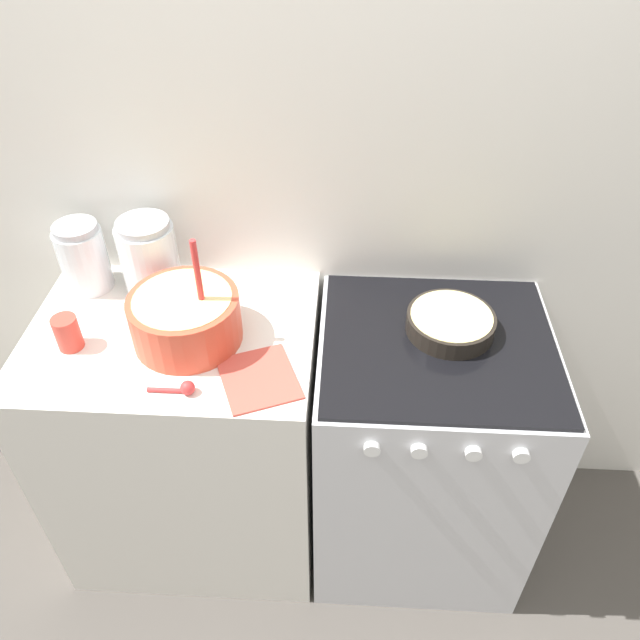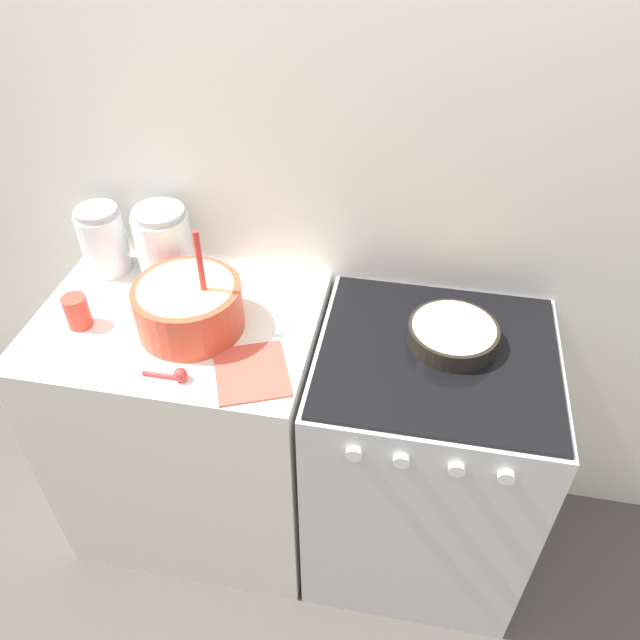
# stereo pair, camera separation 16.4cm
# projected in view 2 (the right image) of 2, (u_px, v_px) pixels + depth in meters

# --- Properties ---
(ground_plane) EXTENTS (12.00, 12.00, 0.00)m
(ground_plane) POSITION_uv_depth(u_px,v_px,m) (297.00, 600.00, 2.03)
(ground_plane) COLOR #4C4742
(wall_back) EXTENTS (4.56, 0.05, 2.40)m
(wall_back) POSITION_uv_depth(u_px,v_px,m) (335.00, 180.00, 1.71)
(wall_back) COLOR white
(wall_back) RESTS_ON ground_plane
(countertop_cabinet) EXTENTS (0.78, 0.58, 0.90)m
(countertop_cabinet) POSITION_uv_depth(u_px,v_px,m) (196.00, 425.00, 2.01)
(countertop_cabinet) COLOR silver
(countertop_cabinet) RESTS_ON ground_plane
(stove) EXTENTS (0.64, 0.60, 0.90)m
(stove) POSITION_uv_depth(u_px,v_px,m) (421.00, 459.00, 1.91)
(stove) COLOR silver
(stove) RESTS_ON ground_plane
(mixing_bowl) EXTENTS (0.29, 0.29, 0.31)m
(mixing_bowl) POSITION_uv_depth(u_px,v_px,m) (189.00, 305.00, 1.65)
(mixing_bowl) COLOR #D84C33
(mixing_bowl) RESTS_ON countertop_cabinet
(baking_pan) EXTENTS (0.24, 0.24, 0.05)m
(baking_pan) POSITION_uv_depth(u_px,v_px,m) (453.00, 334.00, 1.63)
(baking_pan) COLOR black
(baking_pan) RESTS_ON stove
(storage_jar_left) EXTENTS (0.14, 0.14, 0.21)m
(storage_jar_left) POSITION_uv_depth(u_px,v_px,m) (104.00, 244.00, 1.85)
(storage_jar_left) COLOR silver
(storage_jar_left) RESTS_ON countertop_cabinet
(storage_jar_middle) EXTENTS (0.16, 0.16, 0.22)m
(storage_jar_middle) POSITION_uv_depth(u_px,v_px,m) (165.00, 249.00, 1.81)
(storage_jar_middle) COLOR silver
(storage_jar_middle) RESTS_ON countertop_cabinet
(tin_can) EXTENTS (0.07, 0.07, 0.09)m
(tin_can) POSITION_uv_depth(u_px,v_px,m) (77.00, 312.00, 1.67)
(tin_can) COLOR #CC3F33
(tin_can) RESTS_ON countertop_cabinet
(recipe_page) EXTENTS (0.24, 0.25, 0.01)m
(recipe_page) POSITION_uv_depth(u_px,v_px,m) (251.00, 372.00, 1.56)
(recipe_page) COLOR #CC4C3F
(recipe_page) RESTS_ON countertop_cabinet
(measuring_spoon) EXTENTS (0.12, 0.04, 0.04)m
(measuring_spoon) POSITION_uv_depth(u_px,v_px,m) (176.00, 375.00, 1.54)
(measuring_spoon) COLOR red
(measuring_spoon) RESTS_ON countertop_cabinet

